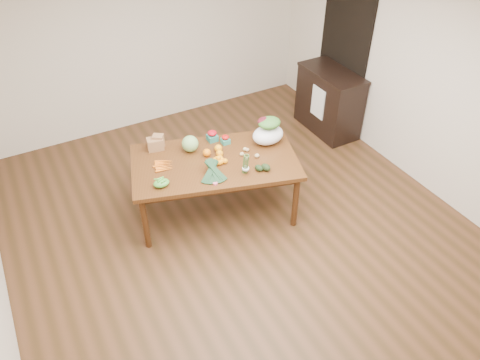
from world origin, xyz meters
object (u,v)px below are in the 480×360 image
mandarin_cluster (219,159)px  asparagus_bundle (246,164)px  cabinet (329,101)px  salad_bag (268,132)px  kale_bunch (213,173)px  cabbage (190,144)px  paper_bag (155,143)px  dining_table (216,186)px

mandarin_cluster → asparagus_bundle: bearing=-60.7°
cabinet → salad_bag: bearing=-151.9°
cabinet → salad_bag: (-1.59, -0.85, 0.43)m
cabinet → kale_bunch: size_ratio=2.55×
kale_bunch → asparagus_bundle: 0.36m
mandarin_cluster → kale_bunch: 0.29m
cabinet → asparagus_bundle: bearing=-149.5°
mandarin_cluster → cabbage: bearing=115.9°
paper_bag → mandarin_cluster: size_ratio=1.33×
paper_bag → mandarin_cluster: bearing=-48.8°
salad_bag → paper_bag: bearing=157.3°
mandarin_cluster → asparagus_bundle: (0.17, -0.31, 0.08)m
mandarin_cluster → asparagus_bundle: size_ratio=0.72×
dining_table → kale_bunch: kale_bunch is taller
cabbage → mandarin_cluster: size_ratio=1.07×
dining_table → salad_bag: (0.71, 0.02, 0.52)m
paper_bag → kale_bunch: 0.89m
cabinet → kale_bunch: 2.74m
cabbage → salad_bag: bearing=-17.9°
paper_bag → salad_bag: 1.32m
cabinet → dining_table: bearing=-159.2°
paper_bag → kale_bunch: paper_bag is taller
mandarin_cluster → kale_bunch: kale_bunch is taller
cabbage → salad_bag: 0.92m
kale_bunch → salad_bag: size_ratio=1.04×
dining_table → salad_bag: 0.88m
paper_bag → salad_bag: salad_bag is taller
asparagus_bundle → cabbage: bearing=134.3°
cabbage → paper_bag: bearing=146.6°
cabinet → mandarin_cluster: size_ratio=5.67×
cabinet → cabbage: bearing=-167.0°
cabinet → asparagus_bundle: 2.48m
dining_table → paper_bag: paper_bag is taller
kale_bunch → salad_bag: (0.87, 0.31, 0.07)m
paper_bag → asparagus_bundle: bearing=-52.4°
dining_table → mandarin_cluster: size_ratio=10.29×
paper_bag → cabbage: (0.34, -0.23, 0.01)m
paper_bag → salad_bag: (1.21, -0.51, 0.06)m
mandarin_cluster → salad_bag: 0.70m
kale_bunch → salad_bag: bearing=36.7°
cabinet → cabbage: size_ratio=5.32×
dining_table → salad_bag: bearing=18.7°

